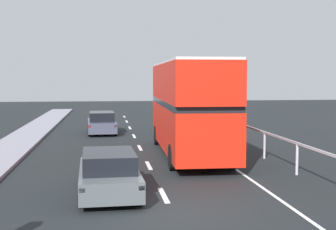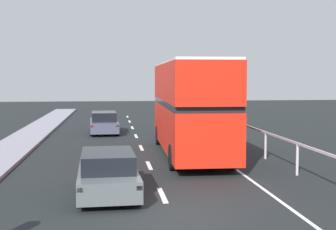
% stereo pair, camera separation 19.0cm
% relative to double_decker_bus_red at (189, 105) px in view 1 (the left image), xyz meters
% --- Properties ---
extents(ground_plane, '(73.67, 120.00, 0.10)m').
position_rel_double_decker_bus_red_xyz_m(ground_plane, '(-2.06, -8.60, -2.33)').
color(ground_plane, black).
extents(lane_paint_markings, '(3.41, 46.00, 0.01)m').
position_rel_double_decker_bus_red_xyz_m(lane_paint_markings, '(0.06, 0.30, -2.28)').
color(lane_paint_markings, silver).
rests_on(lane_paint_markings, ground).
extents(bridge_side_railing, '(0.10, 42.00, 1.20)m').
position_rel_double_decker_bus_red_xyz_m(bridge_side_railing, '(3.11, 0.40, -1.32)').
color(bridge_side_railing, '#B5ADB7').
rests_on(bridge_side_railing, ground).
extents(double_decker_bus_red, '(2.78, 10.06, 4.25)m').
position_rel_double_decker_bus_red_xyz_m(double_decker_bus_red, '(0.00, 0.00, 0.00)').
color(double_decker_bus_red, red).
rests_on(double_decker_bus_red, ground).
extents(hatchback_car_near, '(1.90, 4.40, 1.31)m').
position_rel_double_decker_bus_red_xyz_m(hatchback_car_near, '(-3.69, -6.72, -1.64)').
color(hatchback_car_near, '#4D5457').
rests_on(hatchback_car_near, ground).
extents(sedan_car_ahead, '(1.90, 4.47, 1.38)m').
position_rel_double_decker_bus_red_xyz_m(sedan_car_ahead, '(-4.02, 9.11, -1.62)').
color(sedan_car_ahead, '#3F4558').
rests_on(sedan_car_ahead, ground).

